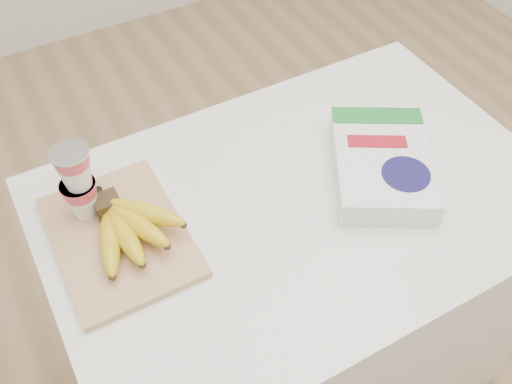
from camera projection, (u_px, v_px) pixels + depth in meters
The scene contains 5 objects.
table at pixel (293, 297), 1.43m from camera, with size 1.02×0.68×0.77m, color silver.
cutting_board at pixel (120, 237), 1.07m from camera, with size 0.23×0.32×0.02m, color #E1B17B.
bananas at pixel (128, 226), 1.04m from camera, with size 0.19×0.19×0.07m.
yogurt_stack at pixel (77, 182), 1.03m from camera, with size 0.07×0.07×0.16m.
cereal_box at pixel (382, 164), 1.16m from camera, with size 0.31×0.34×0.06m.
Camera 1 is at (-0.44, -0.61, 1.63)m, focal length 40.00 mm.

